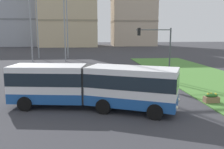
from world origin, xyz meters
TOP-DOWN VIEW (x-y plane):
  - articulated_bus at (-0.78, 13.16)m, footprint 11.85×5.79m
  - car_black_sedan at (-6.04, 24.93)m, footprint 4.50×2.24m
  - flower_planter_4 at (8.23, 13.44)m, footprint 1.10×0.56m
  - traffic_light_far_right at (6.57, 22.00)m, footprint 3.82×0.28m

SIDE VIEW (x-z plane):
  - flower_planter_4 at x=8.23m, z-range 0.06..0.80m
  - car_black_sedan at x=-6.04m, z-range -0.04..1.54m
  - articulated_bus at x=-0.78m, z-range 0.15..3.15m
  - traffic_light_far_right at x=6.57m, z-range 1.10..6.88m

